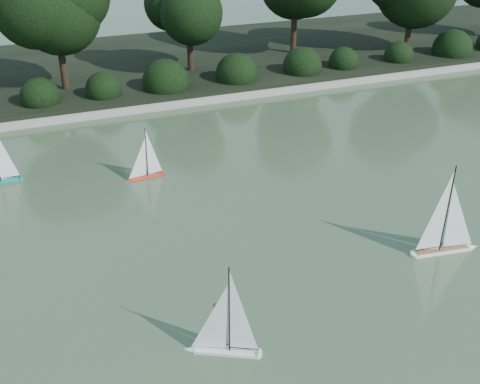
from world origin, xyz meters
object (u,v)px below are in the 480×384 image
Objects in this scene: sailboat_white_b at (449,237)px; race_buoy at (220,307)px; sailboat_white_a at (220,339)px; sailboat_orange at (143,170)px.

race_buoy is at bearing 179.74° from sailboat_white_b.
sailboat_white_b is at bearing 11.30° from sailboat_white_a.
sailboat_orange is 7.90× the size of race_buoy.
race_buoy is (-4.22, 0.02, -0.28)m from sailboat_white_b.
sailboat_orange is (-4.25, 4.79, -0.08)m from sailboat_white_b.
race_buoy is (0.04, -4.77, -0.19)m from sailboat_orange.
sailboat_white_a is 1.22× the size of sailboat_orange.
sailboat_white_b is 11.47× the size of race_buoy.
sailboat_orange reaches higher than race_buoy.
sailboat_white_a is 5.71m from sailboat_orange.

